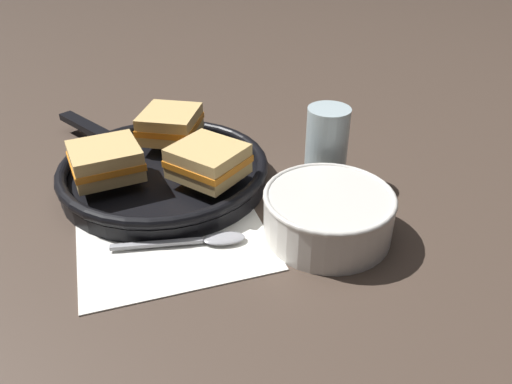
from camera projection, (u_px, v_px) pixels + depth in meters
The scene contains 9 objects.
ground_plane at pixel (239, 218), 0.71m from camera, with size 4.00×4.00×0.00m, color #47382D.
napkin at pixel (174, 239), 0.67m from camera, with size 0.27×0.23×0.00m.
soup_bowl at pixel (328, 212), 0.66m from camera, with size 0.17×0.17×0.07m.
spoon at pixel (206, 240), 0.66m from camera, with size 0.18×0.04×0.01m.
skillet at pixel (164, 172), 0.78m from camera, with size 0.34×0.42×0.04m.
sandwich_near_left at pixel (170, 124), 0.83m from camera, with size 0.12×0.13×0.05m.
sandwich_near_right at pixel (106, 161), 0.72m from camera, with size 0.11×0.11×0.05m.
sandwich_far_left at pixel (208, 161), 0.72m from camera, with size 0.13×0.13×0.05m.
drinking_glass at pixel (326, 146), 0.77m from camera, with size 0.07×0.07×0.12m.
Camera 1 is at (-0.11, -0.57, 0.41)m, focal length 35.00 mm.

